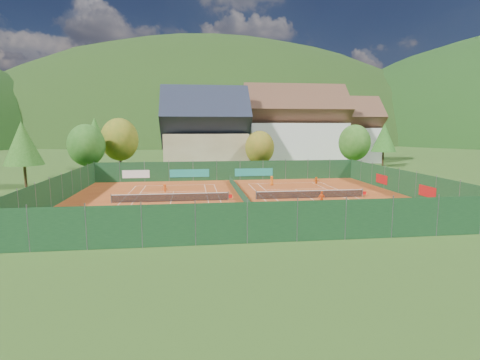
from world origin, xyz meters
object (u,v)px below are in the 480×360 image
at_px(hotel_block_a, 294,131).
at_px(player_left_near, 146,211).
at_px(chalet, 205,136).
at_px(player_right_near, 322,198).
at_px(hotel_block_b, 343,134).
at_px(player_right_far_b, 316,181).
at_px(player_left_mid, 195,209).
at_px(ball_hopper, 393,217).
at_px(player_right_far_a, 272,181).
at_px(player_left_far, 165,189).

bearing_deg(hotel_block_a, player_left_near, -120.71).
height_order(chalet, player_right_near, chalet).
relative_size(hotel_block_b, player_right_far_b, 14.23).
xyz_separation_m(player_left_near, player_left_mid, (4.36, 0.25, 0.03)).
distance_m(hotel_block_b, ball_hopper, 59.55).
distance_m(chalet, player_right_far_a, 22.50).
relative_size(player_left_mid, player_right_near, 0.87).
distance_m(player_left_near, player_left_far, 12.49).
bearing_deg(hotel_block_b, player_left_far, -135.04).
xyz_separation_m(hotel_block_a, player_left_mid, (-21.43, -43.17, -6.73)).
xyz_separation_m(hotel_block_b, ball_hopper, (-18.67, -56.22, -6.06)).
relative_size(player_left_far, player_right_far_a, 0.92).
relative_size(chalet, player_left_far, 12.95).
relative_size(chalet, player_left_near, 12.95).
distance_m(player_left_mid, player_right_far_a, 20.47).
bearing_deg(player_left_mid, player_left_near, -162.02).
relative_size(chalet, player_left_mid, 12.39).
xyz_separation_m(player_left_mid, player_left_far, (-3.58, 12.22, -0.03)).
relative_size(ball_hopper, player_left_mid, 0.61).
bearing_deg(player_left_mid, hotel_block_b, 70.00).
height_order(chalet, player_right_far_b, chalet).
xyz_separation_m(player_left_near, player_right_far_b, (21.65, 16.72, -0.02)).
relative_size(chalet, player_right_far_b, 13.34).
height_order(chalet, player_left_near, chalet).
xyz_separation_m(hotel_block_a, player_left_far, (-25.01, -30.95, -6.76)).
bearing_deg(player_right_near, ball_hopper, -82.26).
height_order(player_left_near, player_right_near, player_right_near).
bearing_deg(player_right_far_b, player_right_near, 70.15).
relative_size(hotel_block_a, hotel_block_b, 1.25).
xyz_separation_m(hotel_block_a, hotel_block_b, (14.00, 8.00, -0.76)).
xyz_separation_m(hotel_block_a, ball_hopper, (-4.67, -48.22, -6.83)).
bearing_deg(player_left_far, hotel_block_b, -143.02).
xyz_separation_m(chalet, hotel_block_a, (19.00, 6.00, 0.76)).
height_order(ball_hopper, player_left_mid, player_left_mid).
bearing_deg(player_left_near, player_right_far_a, 53.13).
relative_size(chalet, player_right_far_a, 11.96).
distance_m(chalet, player_right_near, 36.27).
height_order(hotel_block_a, player_left_far, hotel_block_a).
bearing_deg(ball_hopper, player_right_far_b, 88.58).
xyz_separation_m(player_left_far, player_right_far_a, (14.61, 5.03, 0.05)).
distance_m(ball_hopper, player_left_far, 26.68).
distance_m(hotel_block_b, player_right_far_a, 42.21).
relative_size(player_left_near, player_right_near, 0.83).
relative_size(hotel_block_a, player_left_mid, 16.51).
relative_size(ball_hopper, player_right_near, 0.53).
bearing_deg(player_left_far, ball_hopper, 131.69).
bearing_deg(hotel_block_b, player_left_mid, -124.70).
height_order(hotel_block_a, player_right_near, hotel_block_a).
bearing_deg(hotel_block_a, hotel_block_b, 29.74).
bearing_deg(player_right_far_b, player_right_far_a, -10.43).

